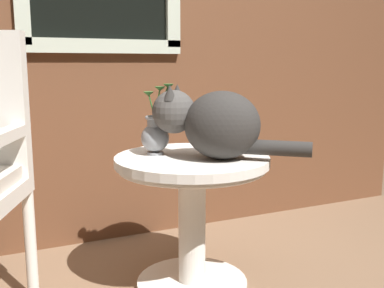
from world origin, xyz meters
name	(u,v)px	position (x,y,z in m)	size (l,w,h in m)	color
wicker_side_table	(192,197)	(0.20, 0.19, 0.39)	(0.63, 0.63, 0.57)	silver
cat	(214,123)	(0.26, 0.12, 0.71)	(0.52, 0.46, 0.29)	#33302D
pewter_vase_with_ivy	(155,133)	(0.07, 0.28, 0.65)	(0.13, 0.11, 0.29)	gray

